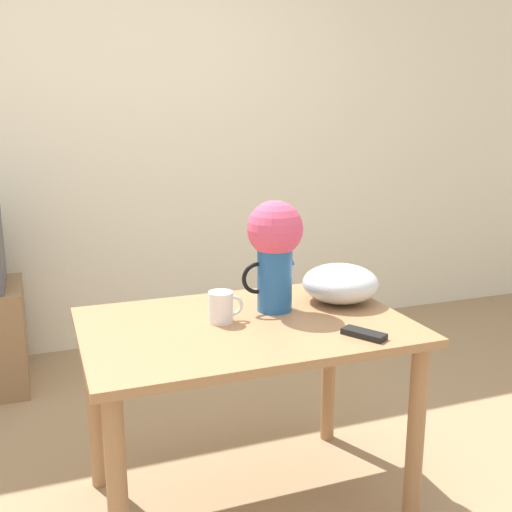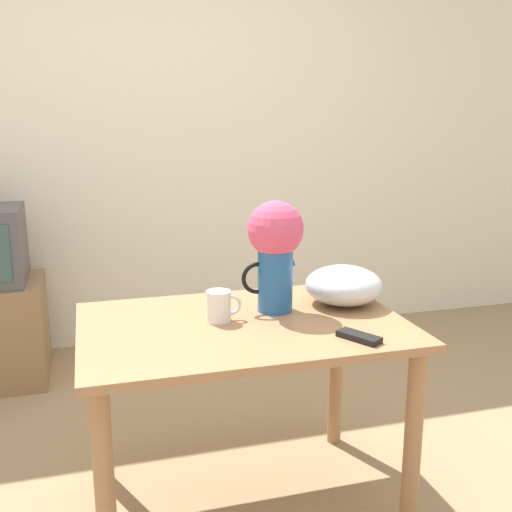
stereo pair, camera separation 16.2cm
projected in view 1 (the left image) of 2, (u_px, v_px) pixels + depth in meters
wall_back at (126, 136)px, 3.59m from camera, size 8.00×0.05×2.60m
table at (246, 353)px, 2.11m from camera, size 1.12×0.76×0.72m
flower_vase at (275, 244)px, 2.16m from camera, size 0.23×0.20×0.41m
coffee_mug at (222, 307)px, 2.07m from camera, size 0.13×0.09×0.11m
white_bowl at (340, 283)px, 2.30m from camera, size 0.29×0.29×0.15m
remote_control at (364, 334)px, 1.94m from camera, size 0.12×0.15×0.02m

